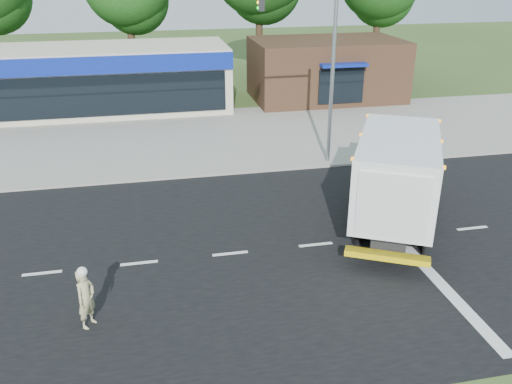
% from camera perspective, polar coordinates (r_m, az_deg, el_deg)
% --- Properties ---
extents(ground, '(120.00, 120.00, 0.00)m').
position_cam_1_polar(ground, '(18.93, 6.30, -5.57)').
color(ground, '#385123').
rests_on(ground, ground).
extents(road_asphalt, '(60.00, 14.00, 0.02)m').
position_cam_1_polar(road_asphalt, '(18.93, 6.30, -5.55)').
color(road_asphalt, black).
rests_on(road_asphalt, ground).
extents(sidewalk, '(60.00, 2.40, 0.12)m').
position_cam_1_polar(sidewalk, '(26.10, 0.85, 3.17)').
color(sidewalk, gray).
rests_on(sidewalk, ground).
extents(parking_apron, '(60.00, 9.00, 0.02)m').
position_cam_1_polar(parking_apron, '(31.50, -1.46, 6.70)').
color(parking_apron, gray).
rests_on(parking_apron, ground).
extents(lane_markings, '(55.20, 7.00, 0.01)m').
position_cam_1_polar(lane_markings, '(18.28, 11.66, -7.04)').
color(lane_markings, silver).
rests_on(lane_markings, road_asphalt).
extents(ems_box_truck, '(5.95, 8.31, 3.58)m').
position_cam_1_polar(ems_box_truck, '(20.31, 14.63, 2.31)').
color(ems_box_truck, black).
rests_on(ems_box_truck, ground).
extents(emergency_worker, '(0.69, 0.75, 1.82)m').
position_cam_1_polar(emergency_worker, '(15.27, -17.48, -10.54)').
color(emergency_worker, tan).
rests_on(emergency_worker, ground).
extents(retail_strip_mall, '(18.00, 6.20, 4.00)m').
position_cam_1_polar(retail_strip_mall, '(36.47, -17.61, 11.23)').
color(retail_strip_mall, beige).
rests_on(retail_strip_mall, ground).
extents(brown_storefront, '(10.00, 6.70, 4.00)m').
position_cam_1_polar(brown_storefront, '(38.40, 7.41, 12.68)').
color(brown_storefront, '#382316').
rests_on(brown_storefront, ground).
extents(traffic_signal_pole, '(3.51, 0.25, 8.00)m').
position_cam_1_polar(traffic_signal_pole, '(24.87, 6.69, 13.61)').
color(traffic_signal_pole, gray).
rests_on(traffic_signal_pole, ground).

